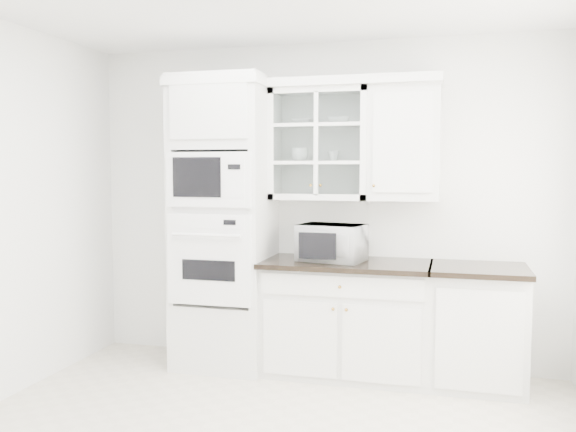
% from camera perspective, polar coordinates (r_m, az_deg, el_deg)
% --- Properties ---
extents(room_shell, '(4.00, 3.50, 2.70)m').
position_cam_1_polar(room_shell, '(3.89, -0.97, 6.34)').
color(room_shell, white).
rests_on(room_shell, ground).
extents(oven_column, '(0.76, 0.68, 2.40)m').
position_cam_1_polar(oven_column, '(5.08, -6.00, -0.67)').
color(oven_column, silver).
rests_on(oven_column, ground).
extents(base_cabinet_run, '(1.32, 0.67, 0.92)m').
position_cam_1_polar(base_cabinet_run, '(4.96, 5.52, -9.43)').
color(base_cabinet_run, silver).
rests_on(base_cabinet_run, ground).
extents(extra_base_cabinet, '(0.72, 0.67, 0.92)m').
position_cam_1_polar(extra_base_cabinet, '(4.90, 17.29, -9.78)').
color(extra_base_cabinet, silver).
rests_on(extra_base_cabinet, ground).
extents(upper_cabinet_glass, '(0.80, 0.33, 0.90)m').
position_cam_1_polar(upper_cabinet_glass, '(5.00, 3.06, 6.72)').
color(upper_cabinet_glass, silver).
rests_on(upper_cabinet_glass, room_shell).
extents(upper_cabinet_solid, '(0.55, 0.33, 0.90)m').
position_cam_1_polar(upper_cabinet_solid, '(4.91, 10.84, 6.69)').
color(upper_cabinet_solid, silver).
rests_on(upper_cabinet_solid, room_shell).
extents(crown_molding, '(2.14, 0.38, 0.07)m').
position_cam_1_polar(crown_molding, '(5.05, 1.83, 12.24)').
color(crown_molding, silver).
rests_on(crown_molding, room_shell).
extents(countertop_microwave, '(0.57, 0.50, 0.29)m').
position_cam_1_polar(countertop_microwave, '(4.86, 4.17, -2.48)').
color(countertop_microwave, white).
rests_on(countertop_microwave, base_cabinet_run).
extents(bowl_a, '(0.20, 0.20, 0.05)m').
position_cam_1_polar(bowl_a, '(5.05, 1.47, 8.79)').
color(bowl_a, white).
rests_on(bowl_a, upper_cabinet_glass).
extents(bowl_b, '(0.20, 0.20, 0.06)m').
position_cam_1_polar(bowl_b, '(4.99, 4.74, 8.88)').
color(bowl_b, white).
rests_on(bowl_b, upper_cabinet_glass).
extents(cup_a, '(0.17, 0.17, 0.11)m').
position_cam_1_polar(cup_a, '(5.05, 1.13, 5.75)').
color(cup_a, white).
rests_on(cup_a, upper_cabinet_glass).
extents(cup_b, '(0.12, 0.12, 0.09)m').
position_cam_1_polar(cup_b, '(5.00, 4.28, 5.61)').
color(cup_b, white).
rests_on(cup_b, upper_cabinet_glass).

